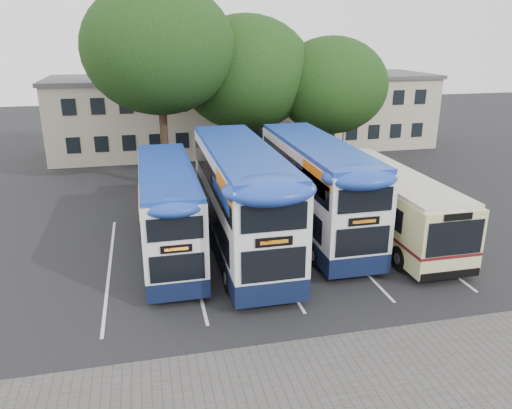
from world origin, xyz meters
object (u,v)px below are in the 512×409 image
Objects in this scene: tree_mid at (246,73)px; bus_dd_mid at (241,195)px; bus_dd_right at (315,184)px; bus_single at (388,200)px; tree_left at (159,49)px; tree_right at (331,86)px; bus_dd_left at (168,207)px; lamp_post at (346,96)px.

tree_mid is 0.93× the size of bus_dd_mid.
bus_dd_right reaches higher than bus_single.
tree_left is at bearing 133.76° from bus_single.
tree_right is (5.61, -1.24, -0.81)m from tree_mid.
bus_dd_right is at bearing 7.46° from bus_dd_left.
tree_left is at bearing -164.91° from lamp_post.
bus_dd_left is 0.88× the size of bus_dd_right.
bus_dd_left is at bearing -136.19° from tree_right.
tree_mid is at bearing 167.50° from tree_right.
bus_single is at bearing -17.13° from bus_dd_right.
tree_left is 1.09× the size of bus_dd_mid.
bus_dd_mid is at bearing -102.99° from tree_mid.
tree_left is 11.64m from tree_right.
tree_mid is at bearing 77.01° from bus_dd_mid.
lamp_post is 20.16m from bus_dd_left.
lamp_post is 0.96× the size of tree_right.
lamp_post is 14.57m from tree_left.
tree_right is at bearing 83.89° from bus_single.
tree_right is at bearing 53.46° from bus_dd_mid.
bus_dd_mid is at bearing -75.43° from tree_left.
tree_mid is 0.97× the size of bus_dd_right.
tree_right reaches higher than bus_single.
bus_dd_left is at bearing -92.48° from tree_left.
tree_mid reaches higher than bus_dd_left.
tree_right is 0.81× the size of bus_dd_mid.
lamp_post is at bearing 76.10° from bus_single.
bus_single is at bearing -70.89° from tree_mid.
tree_left reaches higher than bus_dd_left.
tree_left reaches higher than bus_single.
lamp_post is 15.11m from bus_dd_right.
bus_dd_mid is (2.78, -10.70, -6.00)m from tree_left.
bus_dd_left is at bearing -172.54° from bus_dd_right.
bus_dd_left is at bearing -134.91° from lamp_post.
bus_dd_right is at bearing 16.63° from bus_dd_mid.
bus_dd_mid is 7.38m from bus_single.
tree_right is at bearing 66.02° from bus_dd_right.
tree_right is 12.28m from bus_single.
tree_mid is at bearing 20.06° from tree_left.
tree_right is at bearing 43.81° from bus_dd_left.
tree_mid is 1.10× the size of bus_dd_left.
bus_dd_mid is at bearing -4.21° from bus_dd_left.
bus_dd_mid is at bearing -126.54° from tree_right.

